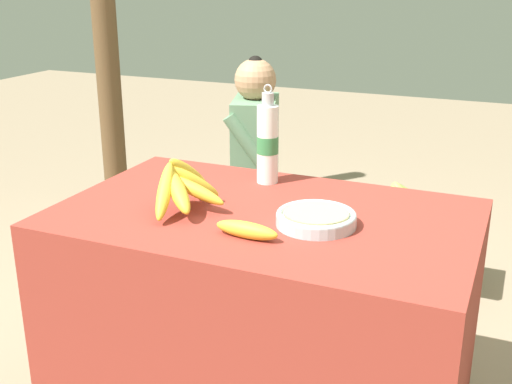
# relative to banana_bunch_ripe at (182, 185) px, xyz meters

# --- Properties ---
(market_counter) EXTENTS (1.24, 0.77, 0.74)m
(market_counter) POSITION_rel_banana_bunch_ripe_xyz_m (0.24, 0.08, -0.45)
(market_counter) COLOR maroon
(market_counter) RESTS_ON ground_plane
(banana_bunch_ripe) EXTENTS (0.22, 0.34, 0.17)m
(banana_bunch_ripe) POSITION_rel_banana_bunch_ripe_xyz_m (0.00, 0.00, 0.00)
(banana_bunch_ripe) COLOR #4C381E
(banana_bunch_ripe) RESTS_ON market_counter
(serving_bowl) EXTENTS (0.23, 0.23, 0.04)m
(serving_bowl) POSITION_rel_banana_bunch_ripe_xyz_m (0.41, 0.03, -0.05)
(serving_bowl) COLOR silver
(serving_bowl) RESTS_ON market_counter
(water_bottle) EXTENTS (0.07, 0.07, 0.33)m
(water_bottle) POSITION_rel_banana_bunch_ripe_xyz_m (0.13, 0.34, 0.06)
(water_bottle) COLOR white
(water_bottle) RESTS_ON market_counter
(loose_banana_front) EXTENTS (0.19, 0.06, 0.05)m
(loose_banana_front) POSITION_rel_banana_bunch_ripe_xyz_m (0.27, -0.13, -0.05)
(loose_banana_front) COLOR gold
(loose_banana_front) RESTS_ON market_counter
(wooden_bench) EXTENTS (1.43, 0.32, 0.41)m
(wooden_bench) POSITION_rel_banana_bunch_ripe_xyz_m (0.02, 1.18, -0.48)
(wooden_bench) COLOR brown
(wooden_bench) RESTS_ON ground_plane
(seated_vendor) EXTENTS (0.46, 0.43, 1.05)m
(seated_vendor) POSITION_rel_banana_bunch_ripe_xyz_m (-0.30, 1.13, -0.21)
(seated_vendor) COLOR #564C60
(seated_vendor) RESTS_ON ground_plane
(banana_bunch_green) EXTENTS (0.16, 0.29, 0.13)m
(banana_bunch_green) POSITION_rel_banana_bunch_ripe_xyz_m (0.44, 1.18, -0.34)
(banana_bunch_green) COLOR #4C381E
(banana_bunch_green) RESTS_ON wooden_bench
(support_post_near) EXTENTS (0.14, 0.14, 2.36)m
(support_post_near) POSITION_rel_banana_bunch_ripe_xyz_m (-1.30, 1.45, 0.36)
(support_post_near) COLOR brown
(support_post_near) RESTS_ON ground_plane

